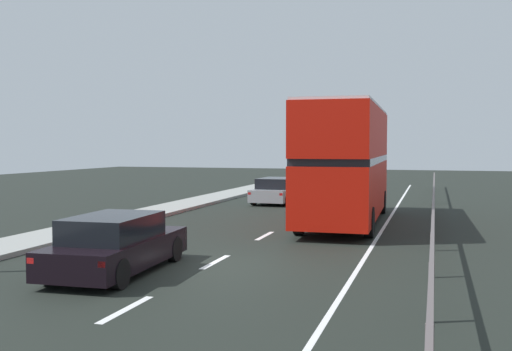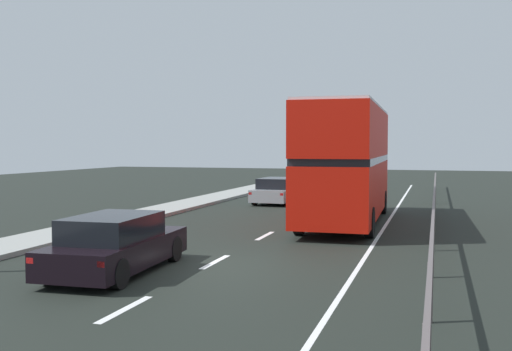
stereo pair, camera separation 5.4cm
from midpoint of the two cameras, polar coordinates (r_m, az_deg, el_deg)
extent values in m
cube|color=black|center=(14.69, -4.58, -8.94)|extent=(74.67, 120.00, 0.10)
cube|color=silver|center=(11.14, -12.49, -12.58)|extent=(0.16, 1.85, 0.01)
cube|color=silver|center=(15.12, -3.89, -8.39)|extent=(0.16, 1.85, 0.01)
cube|color=silver|center=(19.34, 0.96, -5.89)|extent=(0.16, 1.85, 0.01)
cube|color=silver|center=(23.68, 4.03, -4.27)|extent=(0.16, 1.85, 0.01)
cube|color=silver|center=(28.07, 6.14, -3.15)|extent=(0.16, 1.85, 0.01)
cube|color=silver|center=(32.49, 7.67, -2.33)|extent=(0.16, 1.85, 0.01)
cube|color=silver|center=(36.94, 8.84, -1.71)|extent=(0.16, 1.85, 0.01)
cube|color=silver|center=(41.41, 9.75, -1.22)|extent=(0.16, 1.85, 0.01)
cube|color=silver|center=(22.61, 12.63, -4.68)|extent=(0.12, 46.00, 0.01)
cube|color=#564B4B|center=(22.43, 17.02, -2.19)|extent=(0.08, 42.00, 0.08)
cylinder|color=#564B4B|center=(10.39, 16.73, -10.90)|extent=(0.10, 0.10, 1.02)
cylinder|color=#564B4B|center=(13.82, 16.86, -7.46)|extent=(0.10, 0.10, 1.02)
cylinder|color=#564B4B|center=(17.27, 16.93, -5.39)|extent=(0.10, 0.10, 1.02)
cylinder|color=#564B4B|center=(20.74, 16.98, -4.01)|extent=(0.10, 0.10, 1.02)
cylinder|color=#564B4B|center=(24.22, 17.02, -3.03)|extent=(0.10, 0.10, 1.02)
cylinder|color=#564B4B|center=(27.71, 17.05, -2.29)|extent=(0.10, 0.10, 1.02)
cylinder|color=#564B4B|center=(31.19, 17.07, -1.72)|extent=(0.10, 0.10, 1.02)
cylinder|color=#564B4B|center=(34.68, 17.08, -1.27)|extent=(0.10, 0.10, 1.02)
cylinder|color=#564B4B|center=(38.18, 17.10, -0.89)|extent=(0.10, 0.10, 1.02)
cylinder|color=#564B4B|center=(41.67, 17.11, -0.58)|extent=(0.10, 0.10, 1.02)
cube|color=red|center=(22.63, 8.90, -1.23)|extent=(2.77, 10.10, 1.98)
cube|color=black|center=(22.58, 8.92, 1.57)|extent=(2.78, 9.70, 0.24)
cube|color=red|center=(22.58, 8.94, 4.14)|extent=(2.77, 10.10, 1.79)
cube|color=silver|center=(22.62, 8.96, 6.53)|extent=(2.72, 9.90, 0.10)
cube|color=black|center=(27.58, 10.13, -0.30)|extent=(2.25, 0.10, 1.38)
cube|color=yellow|center=(27.56, 10.17, 4.84)|extent=(1.50, 0.08, 0.28)
cylinder|color=black|center=(26.43, 7.33, -2.45)|extent=(0.31, 1.01, 1.00)
cylinder|color=black|center=(26.19, 12.33, -2.54)|extent=(0.31, 1.01, 1.00)
cylinder|color=black|center=(19.53, 4.32, -4.34)|extent=(0.31, 1.01, 1.00)
cylinder|color=black|center=(19.21, 11.09, -4.51)|extent=(0.31, 1.01, 1.00)
cube|color=black|center=(14.22, -13.25, -7.17)|extent=(2.02, 4.50, 0.63)
cube|color=black|center=(13.93, -13.69, -4.92)|extent=(1.70, 2.50, 0.56)
cube|color=red|center=(12.77, -21.01, -7.73)|extent=(0.16, 0.07, 0.12)
cube|color=red|center=(11.94, -14.70, -8.37)|extent=(0.16, 0.07, 0.12)
cylinder|color=black|center=(15.93, -13.35, -6.72)|extent=(0.23, 0.65, 0.64)
cylinder|color=black|center=(15.26, -7.88, -7.10)|extent=(0.23, 0.65, 0.64)
cylinder|color=black|center=(13.38, -19.38, -8.65)|extent=(0.23, 0.65, 0.64)
cylinder|color=black|center=(12.57, -13.10, -9.31)|extent=(0.23, 0.65, 0.64)
cube|color=gray|center=(30.22, 2.28, -1.79)|extent=(2.01, 4.22, 0.61)
cube|color=black|center=(29.98, 2.16, -0.74)|extent=(1.70, 2.35, 0.53)
cube|color=red|center=(28.55, -0.50, -1.76)|extent=(0.16, 0.07, 0.12)
cube|color=red|center=(28.03, 2.59, -1.85)|extent=(0.16, 0.07, 0.12)
cylinder|color=black|center=(31.79, 1.61, -1.85)|extent=(0.23, 0.65, 0.64)
cylinder|color=black|center=(31.31, 4.48, -1.93)|extent=(0.23, 0.65, 0.64)
cylinder|color=black|center=(29.21, -0.08, -2.27)|extent=(0.23, 0.65, 0.64)
cylinder|color=black|center=(28.69, 3.03, -2.37)|extent=(0.23, 0.65, 0.64)
camera|label=1|loc=(0.03, -89.91, 0.00)|focal=41.07mm
camera|label=2|loc=(0.03, 90.09, 0.00)|focal=41.07mm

